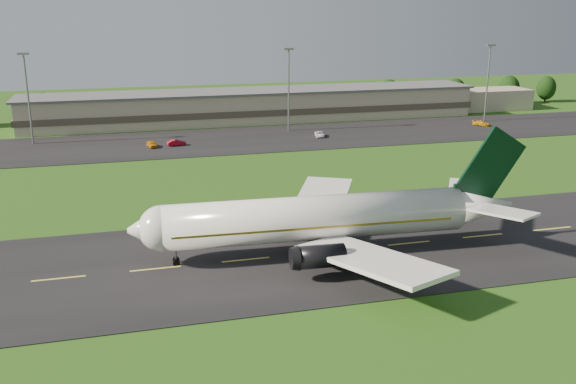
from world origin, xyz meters
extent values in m
plane|color=#244711|center=(0.00, 0.00, 0.00)|extent=(360.00, 360.00, 0.00)
cube|color=black|center=(0.00, 0.00, 0.05)|extent=(220.00, 30.00, 0.10)
cube|color=black|center=(0.00, 72.00, 0.05)|extent=(260.00, 30.00, 0.10)
cylinder|color=white|center=(-12.97, 0.00, 4.80)|extent=(38.24, 7.55, 5.60)
sphere|color=white|center=(-31.95, 0.98, 4.80)|extent=(5.60, 5.60, 5.60)
cone|color=white|center=(-33.95, 1.08, 4.80)|extent=(4.27, 5.58, 5.38)
cone|color=white|center=(9.50, -1.16, 4.80)|extent=(9.27, 5.94, 5.49)
cube|color=olive|center=(-13.47, 0.03, 4.45)|extent=(35.24, 7.44, 0.28)
cube|color=black|center=(-32.55, 1.01, 5.35)|extent=(2.15, 3.10, 0.65)
cube|color=white|center=(-10.04, -11.17, 3.30)|extent=(13.35, 20.22, 2.20)
cube|color=white|center=(-8.91, 10.80, 3.30)|extent=(14.84, 20.09, 2.20)
cube|color=white|center=(9.24, -6.15, 5.70)|extent=(7.22, 9.40, 0.91)
cube|color=white|center=(9.75, 3.83, 5.70)|extent=(7.80, 9.35, 0.91)
cube|color=black|center=(8.00, -1.08, 6.60)|extent=(5.02, 0.81, 3.00)
cube|color=black|center=(10.50, -1.21, 10.30)|extent=(9.44, 0.94, 10.55)
cylinder|color=black|center=(-14.88, -7.91, 2.90)|extent=(5.73, 2.99, 2.70)
cylinder|color=black|center=(-14.06, 8.07, 2.90)|extent=(5.73, 2.99, 2.70)
cube|color=tan|center=(0.00, 96.00, 4.00)|extent=(120.00, 15.00, 8.00)
cube|color=#4C4438|center=(0.00, 96.00, 3.20)|extent=(121.00, 15.40, 1.60)
cube|color=#595B60|center=(0.00, 96.00, 8.15)|extent=(122.00, 16.00, 0.50)
cube|color=tan|center=(70.00, 98.00, 3.00)|extent=(28.00, 11.00, 6.00)
cylinder|color=gray|center=(-55.00, 80.00, 10.00)|extent=(0.44, 0.44, 20.00)
cube|color=gray|center=(-55.00, 80.00, 20.10)|extent=(2.40, 1.20, 0.50)
cylinder|color=gray|center=(5.00, 80.00, 10.00)|extent=(0.44, 0.44, 20.00)
cube|color=gray|center=(5.00, 80.00, 20.10)|extent=(2.40, 1.20, 0.50)
cylinder|color=gray|center=(60.00, 80.00, 10.00)|extent=(0.44, 0.44, 20.00)
cube|color=gray|center=(60.00, 80.00, 20.10)|extent=(2.40, 1.20, 0.50)
cylinder|color=black|center=(-54.49, 105.35, 1.32)|extent=(0.56, 0.56, 2.63)
ellipsoid|color=black|center=(-54.49, 105.35, 4.54)|extent=(6.15, 6.15, 7.69)
cylinder|color=black|center=(-33.31, 105.02, 1.12)|extent=(0.56, 0.56, 2.25)
ellipsoid|color=black|center=(-33.31, 105.02, 3.87)|extent=(5.25, 5.25, 6.56)
cylinder|color=black|center=(43.15, 105.64, 1.40)|extent=(0.56, 0.56, 2.79)
ellipsoid|color=black|center=(43.15, 105.64, 4.81)|extent=(6.52, 6.52, 8.15)
cylinder|color=black|center=(65.75, 106.52, 1.33)|extent=(0.56, 0.56, 2.66)
ellipsoid|color=black|center=(65.75, 106.52, 4.59)|extent=(6.21, 6.21, 7.77)
cylinder|color=black|center=(84.17, 105.83, 1.39)|extent=(0.56, 0.56, 2.78)
ellipsoid|color=black|center=(84.17, 105.83, 4.80)|extent=(6.50, 6.50, 8.12)
cylinder|color=black|center=(98.20, 106.36, 1.30)|extent=(0.56, 0.56, 2.60)
ellipsoid|color=black|center=(98.20, 106.36, 4.49)|extent=(6.08, 6.08, 7.60)
imported|color=#C97A0B|center=(-29.22, 69.15, 0.80)|extent=(2.43, 4.37, 1.40)
imported|color=maroon|center=(-23.79, 69.27, 0.78)|extent=(4.30, 2.03, 1.36)
imported|color=white|center=(10.12, 70.54, 0.72)|extent=(3.03, 4.83, 1.24)
imported|color=#D3980C|center=(55.13, 73.40, 0.75)|extent=(4.60, 4.30, 1.30)
camera|label=1|loc=(-36.04, -72.62, 30.55)|focal=40.00mm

